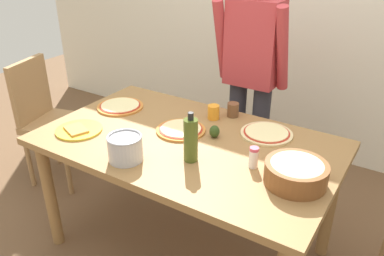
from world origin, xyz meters
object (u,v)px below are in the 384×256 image
Objects in this scene: salt_shaker at (254,157)px; person_cook at (252,71)px; steel_pot at (125,148)px; cup_small_brown at (233,110)px; pizza_raw_on_board at (267,133)px; olive_oil_bottle at (191,140)px; pizza_second_cooked at (120,106)px; plate_with_slice at (79,130)px; popcorn_bowl at (296,171)px; chair_wooden_left at (47,115)px; pizza_cooked_on_tray at (181,130)px; cup_orange at (214,112)px; dining_table at (187,154)px; avocado at (215,132)px.

person_cook is at bearing 115.58° from salt_shaker.
cup_small_brown is (0.22, 0.73, -0.02)m from steel_pot.
pizza_raw_on_board is 1.13× the size of olive_oil_bottle.
steel_pot is at bearing -45.87° from pizza_second_cooked.
pizza_second_cooked is 1.69× the size of steel_pot.
plate_with_slice is 1.21m from popcorn_bowl.
pizza_cooked_on_tray is at bearing -1.80° from chair_wooden_left.
olive_oil_bottle reaches higher than salt_shaker.
olive_oil_bottle is 3.01× the size of cup_small_brown.
salt_shaker is at bearing 20.06° from olive_oil_bottle.
chair_wooden_left is 3.40× the size of pizza_cooked_on_tray.
chair_wooden_left is at bearing 174.49° from salt_shaker.
pizza_cooked_on_tray is (-0.11, -0.69, -0.17)m from person_cook.
steel_pot is 0.62m from salt_shaker.
chair_wooden_left reaches higher than steel_pot.
steel_pot reaches higher than plate_with_slice.
person_cook reaches higher than cup_orange.
cup_orange is (-0.14, 0.47, -0.07)m from olive_oil_bottle.
dining_table is 0.29m from olive_oil_bottle.
chair_wooden_left reaches higher than popcorn_bowl.
olive_oil_bottle is at bearing -47.38° from pizza_cooked_on_tray.
plate_with_slice is at bearing -24.98° from chair_wooden_left.
salt_shaker is (-0.21, 0.02, -0.01)m from popcorn_bowl.
olive_oil_bottle reaches higher than plate_with_slice.
cup_small_brown is (-0.06, 0.57, -0.07)m from olive_oil_bottle.
avocado is (0.71, -0.03, 0.03)m from pizza_second_cooked.
salt_shaker reaches higher than dining_table.
dining_table is 0.45m from pizza_raw_on_board.
cup_orange reaches higher than pizza_second_cooked.
dining_table is at bearing 66.46° from steel_pot.
cup_orange is (0.13, 0.64, -0.02)m from steel_pot.
cup_small_brown is 1.21× the size of avocado.
popcorn_bowl is (1.95, -0.19, 0.28)m from chair_wooden_left.
steel_pot is at bearing -128.18° from pizza_raw_on_board.
person_cook is 0.47m from cup_orange.
plate_with_slice reaches higher than pizza_second_cooked.
pizza_second_cooked reaches higher than dining_table.
popcorn_bowl is 4.00× the size of avocado.
person_cook is 5.80× the size of pizza_cooked_on_tray.
pizza_raw_on_board is 3.39× the size of cup_orange.
pizza_second_cooked is (-0.94, -0.15, 0.00)m from pizza_raw_on_board.
steel_pot is (-0.17, -1.09, -0.11)m from person_cook.
popcorn_bowl is 0.81m from steel_pot.
person_cook is 0.59m from pizza_raw_on_board.
chair_wooden_left is 5.48× the size of steel_pot.
pizza_raw_on_board is 0.35m from cup_orange.
pizza_raw_on_board reaches higher than dining_table.
popcorn_bowl is at bearing -41.03° from cup_small_brown.
avocado is at bearing 160.15° from popcorn_bowl.
dining_table is at bearing -91.75° from person_cook.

